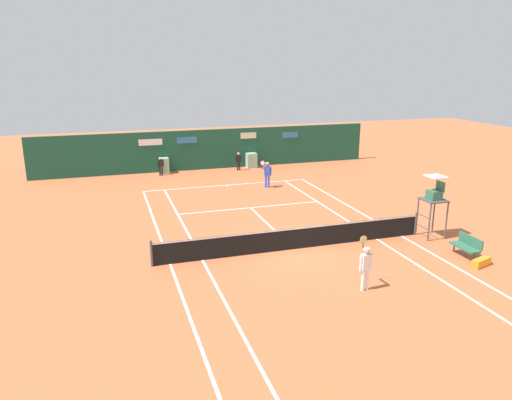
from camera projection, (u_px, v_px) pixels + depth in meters
The scene contains 12 objects.
ground_plane at pixel (289, 244), 21.33m from camera, with size 80.00×80.00×0.01m.
tennis_net at pixel (295, 238), 20.66m from camera, with size 12.10×0.10×1.07m.
sponsor_back_wall at pixel (209, 150), 35.96m from camera, with size 25.00×1.02×2.92m.
umpire_chair at pixel (434, 197), 21.77m from camera, with size 1.00×1.00×2.86m.
player_bench at pixel (467, 245), 19.87m from camera, with size 0.54×1.34×0.88m.
equipment_bag at pixel (482, 262), 19.07m from camera, with size 1.04×0.55×0.32m.
player_on_baseline at pixel (267, 173), 30.70m from camera, with size 0.83×0.64×1.84m.
player_near_side at pixel (366, 264), 16.85m from camera, with size 0.59×0.69×1.81m.
ball_kid_centre_post at pixel (161, 165), 33.99m from camera, with size 0.44×0.18×1.31m.
ball_kid_left_post at pixel (239, 160), 35.64m from camera, with size 0.44×0.18×1.33m.
tennis_ball_near_service_line at pixel (362, 219), 24.60m from camera, with size 0.07×0.07×0.07m, color #CCE033.
tennis_ball_mid_court at pixel (207, 222), 24.13m from camera, with size 0.07×0.07×0.07m, color #CCE033.
Camera 1 is at (-7.46, -18.01, 7.73)m, focal length 34.14 mm.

